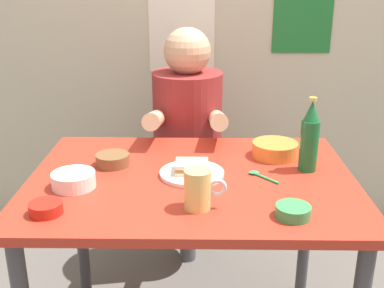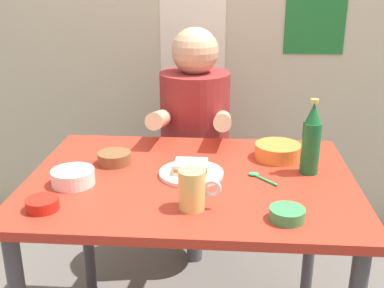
{
  "view_description": "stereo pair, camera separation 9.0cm",
  "coord_description": "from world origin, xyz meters",
  "px_view_note": "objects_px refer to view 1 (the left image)",
  "views": [
    {
      "loc": [
        0.02,
        -1.47,
        1.39
      ],
      "look_at": [
        0.0,
        0.05,
        0.84
      ],
      "focal_mm": 44.3,
      "sensor_mm": 36.0,
      "label": 1
    },
    {
      "loc": [
        0.11,
        -1.47,
        1.39
      ],
      "look_at": [
        0.0,
        0.05,
        0.84
      ],
      "focal_mm": 44.3,
      "sensor_mm": 36.0,
      "label": 2
    }
  ],
  "objects_px": {
    "person_seated": "(187,117)",
    "beer_mug": "(198,189)",
    "dining_table": "(192,201)",
    "plate_orange": "(190,173)",
    "sandwich": "(190,167)",
    "rice_bowl_white": "(74,179)",
    "stool": "(188,197)",
    "beer_bottle": "(310,138)"
  },
  "relations": [
    {
      "from": "person_seated",
      "to": "beer_mug",
      "type": "height_order",
      "value": "person_seated"
    },
    {
      "from": "dining_table",
      "to": "plate_orange",
      "type": "distance_m",
      "value": 0.1
    },
    {
      "from": "sandwich",
      "to": "rice_bowl_white",
      "type": "relative_size",
      "value": 0.79
    },
    {
      "from": "plate_orange",
      "to": "rice_bowl_white",
      "type": "height_order",
      "value": "rice_bowl_white"
    },
    {
      "from": "stool",
      "to": "beer_mug",
      "type": "bearing_deg",
      "value": -86.53
    },
    {
      "from": "plate_orange",
      "to": "beer_bottle",
      "type": "height_order",
      "value": "beer_bottle"
    },
    {
      "from": "person_seated",
      "to": "rice_bowl_white",
      "type": "xyz_separation_m",
      "value": [
        -0.35,
        -0.71,
        0.0
      ]
    },
    {
      "from": "stool",
      "to": "sandwich",
      "type": "relative_size",
      "value": 4.09
    },
    {
      "from": "person_seated",
      "to": "beer_mug",
      "type": "xyz_separation_m",
      "value": [
        0.05,
        -0.84,
        0.03
      ]
    },
    {
      "from": "plate_orange",
      "to": "stool",
      "type": "bearing_deg",
      "value": 92.25
    },
    {
      "from": "stool",
      "to": "person_seated",
      "type": "bearing_deg",
      "value": -90.0
    },
    {
      "from": "stool",
      "to": "beer_mug",
      "type": "height_order",
      "value": "beer_mug"
    },
    {
      "from": "person_seated",
      "to": "beer_bottle",
      "type": "relative_size",
      "value": 2.75
    },
    {
      "from": "plate_orange",
      "to": "beer_bottle",
      "type": "bearing_deg",
      "value": 7.51
    },
    {
      "from": "dining_table",
      "to": "plate_orange",
      "type": "xyz_separation_m",
      "value": [
        -0.0,
        0.01,
        0.1
      ]
    },
    {
      "from": "dining_table",
      "to": "beer_mug",
      "type": "height_order",
      "value": "beer_mug"
    },
    {
      "from": "person_seated",
      "to": "rice_bowl_white",
      "type": "bearing_deg",
      "value": -116.34
    },
    {
      "from": "dining_table",
      "to": "sandwich",
      "type": "relative_size",
      "value": 10.0
    },
    {
      "from": "stool",
      "to": "person_seated",
      "type": "height_order",
      "value": "person_seated"
    },
    {
      "from": "dining_table",
      "to": "person_seated",
      "type": "xyz_separation_m",
      "value": [
        -0.03,
        0.62,
        0.12
      ]
    },
    {
      "from": "plate_orange",
      "to": "rice_bowl_white",
      "type": "xyz_separation_m",
      "value": [
        -0.37,
        -0.1,
        0.02
      ]
    },
    {
      "from": "stool",
      "to": "dining_table",
      "type": "bearing_deg",
      "value": -87.34
    },
    {
      "from": "dining_table",
      "to": "rice_bowl_white",
      "type": "bearing_deg",
      "value": -167.06
    },
    {
      "from": "plate_orange",
      "to": "sandwich",
      "type": "height_order",
      "value": "sandwich"
    },
    {
      "from": "beer_bottle",
      "to": "rice_bowl_white",
      "type": "xyz_separation_m",
      "value": [
        -0.78,
        -0.15,
        -0.09
      ]
    },
    {
      "from": "person_seated",
      "to": "sandwich",
      "type": "distance_m",
      "value": 0.61
    },
    {
      "from": "dining_table",
      "to": "person_seated",
      "type": "height_order",
      "value": "person_seated"
    },
    {
      "from": "person_seated",
      "to": "beer_bottle",
      "type": "distance_m",
      "value": 0.71
    },
    {
      "from": "rice_bowl_white",
      "to": "dining_table",
      "type": "bearing_deg",
      "value": 12.94
    },
    {
      "from": "dining_table",
      "to": "plate_orange",
      "type": "bearing_deg",
      "value": 112.99
    },
    {
      "from": "plate_orange",
      "to": "sandwich",
      "type": "distance_m",
      "value": 0.02
    },
    {
      "from": "sandwich",
      "to": "beer_bottle",
      "type": "xyz_separation_m",
      "value": [
        0.41,
        0.05,
        0.09
      ]
    },
    {
      "from": "person_seated",
      "to": "beer_bottle",
      "type": "xyz_separation_m",
      "value": [
        0.43,
        -0.55,
        0.09
      ]
    },
    {
      "from": "stool",
      "to": "rice_bowl_white",
      "type": "relative_size",
      "value": 3.21
    },
    {
      "from": "beer_mug",
      "to": "rice_bowl_white",
      "type": "distance_m",
      "value": 0.43
    },
    {
      "from": "stool",
      "to": "beer_bottle",
      "type": "bearing_deg",
      "value": -52.54
    },
    {
      "from": "plate_orange",
      "to": "sandwich",
      "type": "relative_size",
      "value": 2.0
    },
    {
      "from": "beer_mug",
      "to": "rice_bowl_white",
      "type": "height_order",
      "value": "beer_mug"
    },
    {
      "from": "sandwich",
      "to": "rice_bowl_white",
      "type": "distance_m",
      "value": 0.39
    },
    {
      "from": "beer_mug",
      "to": "rice_bowl_white",
      "type": "xyz_separation_m",
      "value": [
        -0.4,
        0.14,
        -0.03
      ]
    },
    {
      "from": "stool",
      "to": "rice_bowl_white",
      "type": "height_order",
      "value": "rice_bowl_white"
    },
    {
      "from": "dining_table",
      "to": "stool",
      "type": "relative_size",
      "value": 2.44
    }
  ]
}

